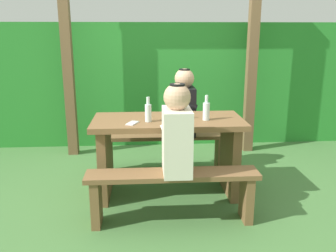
% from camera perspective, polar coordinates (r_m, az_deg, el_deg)
% --- Properties ---
extents(ground_plane, '(12.00, 12.00, 0.00)m').
position_cam_1_polar(ground_plane, '(3.59, 0.00, -10.59)').
color(ground_plane, '#437038').
extents(hedge_backdrop, '(6.40, 0.78, 1.66)m').
position_cam_1_polar(hedge_backdrop, '(5.24, -1.42, 7.01)').
color(hedge_backdrop, '#29812C').
rests_on(hedge_backdrop, ground_plane).
extents(pergola_post_left, '(0.12, 0.12, 2.24)m').
position_cam_1_polar(pergola_post_left, '(4.61, -15.61, 9.04)').
color(pergola_post_left, brown).
rests_on(pergola_post_left, ground_plane).
extents(pergola_post_right, '(0.12, 0.12, 2.24)m').
position_cam_1_polar(pergola_post_right, '(4.72, 13.15, 9.31)').
color(pergola_post_right, brown).
rests_on(pergola_post_right, ground_plane).
extents(picnic_table, '(1.40, 0.64, 0.75)m').
position_cam_1_polar(picnic_table, '(3.40, 0.00, -2.81)').
color(picnic_table, brown).
rests_on(picnic_table, ground_plane).
extents(bench_near, '(1.40, 0.24, 0.44)m').
position_cam_1_polar(bench_near, '(2.96, 0.72, -9.63)').
color(bench_near, brown).
rests_on(bench_near, ground_plane).
extents(bench_far, '(1.40, 0.24, 0.44)m').
position_cam_1_polar(bench_far, '(3.99, -0.53, -3.05)').
color(bench_far, brown).
rests_on(bench_far, ground_plane).
extents(person_white_shirt, '(0.25, 0.35, 0.72)m').
position_cam_1_polar(person_white_shirt, '(2.80, 1.42, -1.06)').
color(person_white_shirt, silver).
rests_on(person_white_shirt, bench_near).
extents(person_black_coat, '(0.25, 0.35, 0.72)m').
position_cam_1_polar(person_black_coat, '(3.88, 2.58, 3.42)').
color(person_black_coat, black).
rests_on(person_black_coat, bench_far).
extents(drinking_glass, '(0.07, 0.07, 0.08)m').
position_cam_1_polar(drinking_glass, '(3.45, 1.37, 2.24)').
color(drinking_glass, silver).
rests_on(drinking_glass, picnic_table).
extents(bottle_left, '(0.06, 0.06, 0.23)m').
position_cam_1_polar(bottle_left, '(3.22, -3.17, 2.26)').
color(bottle_left, silver).
rests_on(bottle_left, picnic_table).
extents(bottle_right, '(0.06, 0.06, 0.23)m').
position_cam_1_polar(bottle_right, '(3.29, 6.10, 2.49)').
color(bottle_right, silver).
rests_on(bottle_right, picnic_table).
extents(bottle_center, '(0.06, 0.06, 0.24)m').
position_cam_1_polar(bottle_center, '(3.26, 0.35, 2.59)').
color(bottle_center, silver).
rests_on(bottle_center, picnic_table).
extents(cell_phone, '(0.12, 0.16, 0.01)m').
position_cam_1_polar(cell_phone, '(3.18, -5.68, 0.46)').
color(cell_phone, silver).
rests_on(cell_phone, picnic_table).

